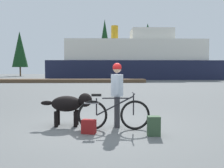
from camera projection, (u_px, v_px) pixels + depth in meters
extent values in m
plane|color=#595B5B|center=(99.00, 127.00, 6.11)|extent=(160.00, 160.00, 0.00)
torus|color=black|center=(135.00, 115.00, 5.83)|extent=(0.73, 0.06, 0.73)
torus|color=black|center=(92.00, 115.00, 5.81)|extent=(0.73, 0.06, 0.73)
cube|color=black|center=(116.00, 98.00, 5.79)|extent=(0.67, 0.03, 0.03)
cube|color=black|center=(115.00, 106.00, 5.80)|extent=(0.90, 0.03, 0.49)
cylinder|color=black|center=(97.00, 107.00, 5.80)|extent=(0.03, 0.03, 0.42)
cylinder|color=black|center=(133.00, 105.00, 5.81)|extent=(0.03, 0.03, 0.52)
cube|color=black|center=(96.00, 95.00, 5.78)|extent=(0.24, 0.10, 0.06)
cylinder|color=black|center=(134.00, 93.00, 5.80)|extent=(0.03, 0.44, 0.03)
cube|color=slate|center=(92.00, 103.00, 5.79)|extent=(0.36, 0.14, 0.02)
cylinder|color=#333338|center=(117.00, 110.00, 6.30)|extent=(0.14, 0.14, 0.80)
cylinder|color=#333338|center=(117.00, 112.00, 6.08)|extent=(0.14, 0.14, 0.80)
cylinder|color=silver|center=(117.00, 85.00, 6.15)|extent=(0.32, 0.32, 0.57)
cylinder|color=silver|center=(117.00, 83.00, 6.37)|extent=(0.09, 0.09, 0.50)
cylinder|color=silver|center=(117.00, 84.00, 5.93)|extent=(0.09, 0.09, 0.50)
sphere|color=tan|center=(117.00, 69.00, 6.12)|extent=(0.22, 0.22, 0.22)
sphere|color=red|center=(117.00, 67.00, 6.12)|extent=(0.23, 0.23, 0.23)
ellipsoid|color=black|center=(66.00, 104.00, 6.23)|extent=(0.79, 0.49, 0.41)
sphere|color=black|center=(85.00, 100.00, 6.24)|extent=(0.36, 0.36, 0.36)
ellipsoid|color=black|center=(47.00, 103.00, 6.22)|extent=(0.32, 0.12, 0.12)
cylinder|color=black|center=(77.00, 117.00, 6.40)|extent=(0.10, 0.10, 0.41)
cylinder|color=black|center=(75.00, 119.00, 6.13)|extent=(0.10, 0.10, 0.41)
cylinder|color=black|center=(58.00, 117.00, 6.38)|extent=(0.10, 0.10, 0.41)
cylinder|color=black|center=(56.00, 119.00, 6.12)|extent=(0.10, 0.10, 0.41)
cube|color=#334C33|center=(154.00, 126.00, 5.32)|extent=(0.28, 0.20, 0.44)
cube|color=maroon|center=(89.00, 127.00, 5.51)|extent=(0.36, 0.26, 0.32)
cube|color=brown|center=(64.00, 81.00, 28.03)|extent=(19.07, 2.42, 0.40)
cube|color=#191E38|center=(134.00, 70.00, 38.11)|extent=(26.69, 7.66, 2.88)
cube|color=silver|center=(135.00, 51.00, 37.93)|extent=(21.35, 6.43, 3.20)
cube|color=silver|center=(151.00, 35.00, 37.84)|extent=(6.40, 4.59, 1.80)
cylinder|color=#BF8C19|center=(115.00, 33.00, 37.69)|extent=(1.10, 1.10, 2.40)
cylinder|color=#4C331E|center=(20.00, 72.00, 54.92)|extent=(0.32, 0.32, 2.13)
cone|color=#143819|center=(20.00, 49.00, 54.61)|extent=(3.55, 3.55, 8.23)
cylinder|color=#4C331E|center=(105.00, 69.00, 54.65)|extent=(0.49, 0.49, 3.22)
cone|color=#143819|center=(105.00, 41.00, 54.26)|extent=(3.19, 3.19, 9.80)
cylinder|color=#4C331E|center=(147.00, 69.00, 53.72)|extent=(0.43, 0.43, 3.26)
cone|color=#143819|center=(148.00, 43.00, 53.36)|extent=(4.25, 4.25, 8.69)
cylinder|color=#4C331E|center=(95.00, 71.00, 59.06)|extent=(0.47, 0.47, 2.27)
cone|color=#19471E|center=(95.00, 53.00, 58.78)|extent=(3.50, 3.50, 6.92)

